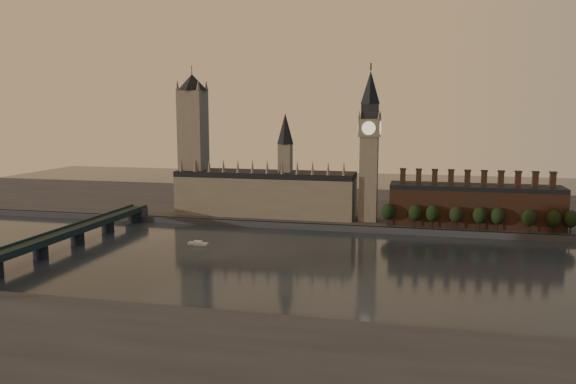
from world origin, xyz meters
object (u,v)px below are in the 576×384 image
at_px(river_boat, 198,243).
at_px(victoria_tower, 193,139).
at_px(big_ben, 369,144).
at_px(westminster_bridge, 57,239).

bearing_deg(river_boat, victoria_tower, 117.39).
height_order(victoria_tower, big_ben, victoria_tower).
relative_size(big_ben, river_boat, 8.51).
height_order(big_ben, river_boat, big_ben).
relative_size(victoria_tower, westminster_bridge, 0.54).
xyz_separation_m(victoria_tower, big_ben, (130.00, -5.00, -2.26)).
relative_size(westminster_bridge, river_boat, 15.91).
distance_m(big_ben, river_boat, 134.34).
bearing_deg(river_boat, westminster_bridge, -150.12).
xyz_separation_m(victoria_tower, river_boat, (36.07, -83.11, -58.14)).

